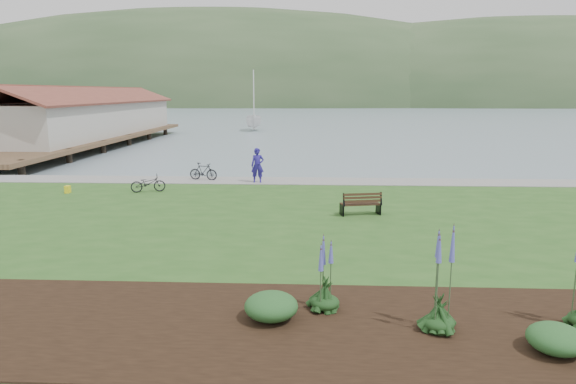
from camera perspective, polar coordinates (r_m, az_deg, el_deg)
name	(u,v)px	position (r m, az deg, el deg)	size (l,w,h in m)	color
ground	(295,222)	(19.79, 0.73, -3.38)	(600.00, 600.00, 0.00)	slate
lawn	(292,231)	(17.80, 0.50, -4.36)	(34.00, 20.00, 0.40)	#28511C
shoreline_path	(299,181)	(26.45, 1.27, 1.23)	(34.00, 2.20, 0.03)	gray
garden_bed	(431,329)	(10.64, 15.62, -14.50)	(24.00, 4.40, 0.04)	black
far_hillside	(367,106)	(190.20, 8.72, 9.48)	(580.00, 80.00, 38.00)	#324C2A
pier_pavilion	(88,117)	(51.09, -21.30, 7.76)	(8.00, 36.00, 5.40)	#4C3826
park_bench	(361,203)	(19.31, 8.13, -1.25)	(1.56, 0.88, 0.91)	black
person	(257,163)	(25.87, -3.41, 3.29)	(0.76, 0.52, 2.08)	navy
bicycle_a	(148,183)	(24.42, -15.29, 0.94)	(1.55, 0.54, 0.81)	black
bicycle_b	(203,172)	(27.07, -9.40, 2.26)	(1.51, 0.44, 0.91)	black
sailboat	(254,131)	(66.80, -3.78, 6.83)	(9.24, 9.41, 24.37)	silver
pannier	(68,189)	(25.46, -23.29, 0.27)	(0.20, 0.31, 0.33)	yellow
echium_0	(440,287)	(10.27, 16.57, -10.10)	(0.62, 0.62, 2.28)	#123312
echium_4	(325,279)	(10.86, 4.16, -9.63)	(0.62, 0.62, 1.81)	#123312
shrub_0	(271,306)	(10.55, -1.88, -12.57)	(1.09, 1.09, 0.54)	#1E4C21
shrub_1	(556,339)	(10.46, 27.64, -14.24)	(1.00, 1.00, 0.50)	#1E4C21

